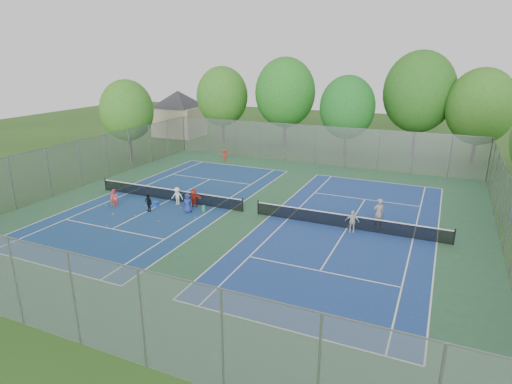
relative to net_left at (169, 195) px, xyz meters
The scene contains 38 objects.
ground 7.01m from the net_left, ahead, with size 120.00×120.00×0.00m, color #274E18.
court_pad 7.01m from the net_left, ahead, with size 32.00×32.00×0.01m, color #295737.
court_left 0.44m from the net_left, ahead, with size 10.97×23.77×0.01m, color navy.
court_right 14.01m from the net_left, ahead, with size 10.97×23.77×0.01m, color navy.
net_left is the anchor object (origin of this frame).
net_right 14.00m from the net_left, ahead, with size 12.87×0.10×0.91m, color black.
fence_north 17.53m from the net_left, 66.37° to the left, with size 32.00×0.10×4.00m, color gray.
fence_south 17.53m from the net_left, 66.37° to the right, with size 32.00×0.10×4.00m, color gray.
fence_west 9.13m from the net_left, behind, with size 32.00×0.10×4.00m, color gray.
fence_east 23.05m from the net_left, ahead, with size 32.00×0.10×4.00m, color gray.
house 28.55m from the net_left, 122.01° to the left, with size 11.03×11.03×7.30m.
tree_nw 23.72m from the net_left, 107.65° to the left, with size 6.40×6.40×9.58m.
tree_nl 23.81m from the net_left, 87.51° to the left, with size 7.20×7.20×10.69m.
tree_nc 23.38m from the net_left, 66.80° to the left, with size 6.00×6.00×8.85m.
tree_nr 29.59m from the net_left, 56.31° to the left, with size 7.60×7.60×11.42m.
tree_ne 31.60m from the net_left, 45.00° to the left, with size 6.60×6.60×9.77m.
tree_side_w 16.34m from the net_left, 140.19° to the left, with size 5.60×5.60×8.47m.
ball_crate 1.57m from the net_left, 96.24° to the right, with size 0.39×0.39×0.33m, color blue.
ball_hopper 3.96m from the net_left, 16.68° to the right, with size 0.24×0.24×0.47m, color #258A3C.
student_a 4.19m from the net_left, 137.88° to the right, with size 0.40×0.26×1.09m, color #D15613.
student_b 4.06m from the net_left, 135.26° to the right, with size 0.65×0.51×1.34m, color #FD6293.
student_c 1.35m from the net_left, 26.85° to the right, with size 0.88×0.51×1.37m, color white.
student_d 2.67m from the net_left, 88.06° to the right, with size 0.78×0.32×1.33m, color black.
student_e 3.33m from the net_left, 31.33° to the right, with size 0.71×0.46×1.44m, color navy.
student_f 2.73m from the net_left, 12.74° to the right, with size 1.33×0.42×1.43m, color red.
child_far_baseline 13.17m from the net_left, 98.85° to the left, with size 0.86×0.50×1.34m, color #B12219.
instructor 15.83m from the net_left, ahead, with size 0.73×0.48×2.01m, color gray.
teen_court_b 14.39m from the net_left, ahead, with size 0.86×0.36×1.46m, color silver.
tennis_ball_0 6.22m from the net_left, 96.23° to the right, with size 0.07×0.07×0.07m, color #C1E034.
tennis_ball_1 2.08m from the net_left, 113.70° to the right, with size 0.07×0.07×0.07m, color gold.
tennis_ball_2 4.72m from the net_left, 139.14° to the right, with size 0.07×0.07×0.07m, color #C5DD33.
tennis_ball_3 3.93m from the net_left, 92.24° to the right, with size 0.07×0.07×0.07m, color #B9CF30.
tennis_ball_4 4.57m from the net_left, 64.08° to the right, with size 0.07×0.07×0.07m, color #E6F338.
tennis_ball_5 7.72m from the net_left, 121.37° to the right, with size 0.07×0.07×0.07m, color #E3EE37.
tennis_ball_6 4.70m from the net_left, 32.63° to the right, with size 0.07×0.07×0.07m, color #BCD230.
tennis_ball_7 4.63m from the net_left, 112.88° to the right, with size 0.07×0.07×0.07m, color yellow.
tennis_ball_8 2.29m from the net_left, 33.43° to the right, with size 0.07×0.07×0.07m, color #C0D932.
tennis_ball_9 4.74m from the net_left, 112.17° to the right, with size 0.07×0.07×0.07m, color #D2E735.
Camera 1 is at (12.12, -26.17, 10.88)m, focal length 30.00 mm.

